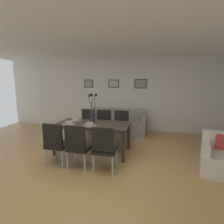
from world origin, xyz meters
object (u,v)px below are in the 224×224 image
(armchair, at_px, (224,158))
(framed_picture_left, at_px, (88,84))
(dining_chair_mid_left, at_px, (104,147))
(dining_chair_mid_right, at_px, (121,125))
(dining_chair_near_right, at_px, (87,123))
(bowl_near_left, at_px, (69,123))
(dining_table, at_px, (93,126))
(framed_picture_right, at_px, (141,84))
(sofa, at_px, (118,125))
(dining_chair_near_left, at_px, (56,142))
(bowl_far_left, at_px, (90,124))
(centerpiece_vase, at_px, (93,112))
(bowl_near_right, at_px, (76,119))
(dining_chair_far_left, at_px, (78,144))
(framed_picture_center, at_px, (114,84))
(dining_chair_far_right, at_px, (103,124))

(armchair, bearing_deg, framed_picture_left, 144.85)
(dining_chair_mid_left, bearing_deg, dining_chair_mid_right, 90.01)
(dining_chair_near_right, xyz_separation_m, bowl_near_left, (-0.03, -1.10, 0.27))
(dining_chair_near_right, bearing_deg, framed_picture_left, 108.04)
(dining_table, height_order, framed_picture_right, framed_picture_right)
(dining_table, relative_size, bowl_near_left, 10.59)
(framed_picture_left, bearing_deg, sofa, -21.52)
(bowl_near_left, height_order, framed_picture_left, framed_picture_left)
(armchair, height_order, framed_picture_left, framed_picture_left)
(armchair, bearing_deg, dining_chair_near_left, -171.86)
(bowl_near_left, height_order, bowl_far_left, same)
(bowl_near_left, xyz_separation_m, framed_picture_right, (1.51, 2.51, 0.90))
(dining_chair_near_left, distance_m, sofa, 2.78)
(centerpiece_vase, relative_size, framed_picture_right, 1.71)
(bowl_near_right, relative_size, bowl_far_left, 1.00)
(dining_chair_mid_left, bearing_deg, centerpiece_vase, 121.88)
(dining_chair_far_left, xyz_separation_m, dining_chair_mid_left, (0.55, 0.00, 0.00))
(dining_chair_mid_right, xyz_separation_m, bowl_near_left, (-1.08, -1.08, 0.27))
(centerpiece_vase, bearing_deg, armchair, -7.40)
(dining_chair_near_right, relative_size, framed_picture_right, 2.15)
(dining_chair_far_left, relative_size, armchair, 0.96)
(dining_chair_near_left, bearing_deg, dining_chair_far_left, -3.58)
(dining_chair_mid_right, distance_m, framed_picture_center, 1.93)
(centerpiece_vase, distance_m, bowl_near_left, 0.63)
(dining_chair_far_right, xyz_separation_m, framed_picture_left, (-0.98, 1.42, 1.17))
(dining_chair_far_right, height_order, centerpiece_vase, centerpiece_vase)
(framed_picture_right, bearing_deg, centerpiece_vase, -112.84)
(bowl_far_left, bearing_deg, centerpiece_vase, 89.75)
(dining_chair_far_left, height_order, dining_chair_mid_right, same)
(dining_chair_near_left, bearing_deg, bowl_near_right, 91.41)
(dining_chair_mid_left, bearing_deg, bowl_near_right, 135.15)
(dining_chair_mid_left, bearing_deg, framed_picture_left, 115.50)
(dining_chair_near_left, height_order, centerpiece_vase, centerpiece_vase)
(dining_chair_far_left, bearing_deg, dining_chair_far_right, 89.48)
(bowl_near_left, height_order, framed_picture_center, framed_picture_center)
(sofa, bearing_deg, dining_chair_far_right, -104.56)
(dining_chair_near_left, distance_m, dining_chair_near_right, 1.73)
(bowl_near_right, relative_size, sofa, 0.09)
(bowl_near_right, xyz_separation_m, armchair, (3.36, -0.57, -0.49))
(armchair, height_order, framed_picture_center, framed_picture_center)
(dining_chair_mid_right, bearing_deg, sofa, 106.92)
(sofa, relative_size, framed_picture_center, 5.02)
(dining_chair_near_left, distance_m, bowl_near_left, 0.69)
(dining_table, height_order, bowl_near_left, bowl_near_left)
(dining_table, bearing_deg, bowl_near_right, 158.95)
(framed_picture_left, height_order, framed_picture_center, framed_picture_left)
(bowl_near_right, relative_size, framed_picture_left, 0.50)
(dining_chair_near_right, relative_size, dining_chair_mid_left, 1.00)
(dining_table, bearing_deg, sofa, 82.11)
(dining_chair_far_right, height_order, sofa, dining_chair_far_right)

